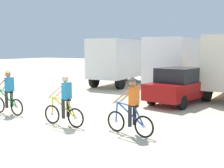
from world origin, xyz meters
TOP-DOWN VIEW (x-y plane):
  - ground_plane at (0.00, 0.00)m, footprint 120.00×120.00m
  - box_truck_white_box at (-3.93, 11.06)m, footprint 2.79×6.89m
  - box_truck_avon_van at (0.34, 10.91)m, footprint 2.74×6.87m
  - sedan_parked at (2.15, 6.16)m, footprint 2.37×4.42m
  - cyclist_orange_shirt at (-3.01, 0.16)m, footprint 1.73×0.52m
  - cyclist_cowboy_hat at (0.11, 0.03)m, footprint 1.73×0.52m
  - cyclist_near_camera at (2.55, 0.31)m, footprint 1.73×0.52m

SIDE VIEW (x-z plane):
  - ground_plane at x=0.00m, z-range 0.00..0.00m
  - cyclist_cowboy_hat at x=0.11m, z-range -0.06..1.76m
  - cyclist_near_camera at x=2.55m, z-range -0.06..1.76m
  - cyclist_orange_shirt at x=-3.01m, z-range -0.06..1.76m
  - sedan_parked at x=2.15m, z-range 0.00..1.76m
  - box_truck_white_box at x=-3.93m, z-range 0.20..3.55m
  - box_truck_avon_van at x=0.34m, z-range 0.20..3.55m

